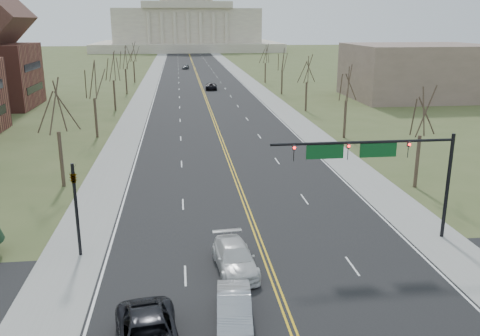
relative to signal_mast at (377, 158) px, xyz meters
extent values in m
cube|color=black|center=(-7.45, 96.50, -5.76)|extent=(20.00, 380.00, 0.01)
cube|color=black|center=(-7.45, -7.50, -5.76)|extent=(120.00, 14.00, 0.01)
cube|color=gray|center=(-19.45, 96.50, -5.75)|extent=(4.00, 380.00, 0.03)
cube|color=gray|center=(4.55, 96.50, -5.75)|extent=(4.00, 380.00, 0.03)
cube|color=gold|center=(-7.45, 96.50, -5.75)|extent=(0.42, 380.00, 0.01)
cube|color=silver|center=(-17.25, 96.50, -5.75)|extent=(0.15, 380.00, 0.01)
cube|color=silver|center=(2.35, 96.50, -5.75)|extent=(0.15, 380.00, 0.01)
cube|color=beige|center=(-7.45, 236.50, -3.76)|extent=(90.00, 60.00, 4.00)
cube|color=beige|center=(-7.45, 236.50, 6.24)|extent=(70.00, 40.00, 16.00)
cube|color=beige|center=(-7.45, 216.00, 15.74)|extent=(42.00, 3.00, 3.00)
cylinder|color=black|center=(5.05, 0.00, -2.16)|extent=(0.24, 0.24, 7.20)
cylinder|color=black|center=(-0.95, 0.00, 1.04)|extent=(12.00, 0.18, 0.18)
imported|color=black|center=(2.05, 0.00, 0.49)|extent=(0.35, 0.40, 1.10)
sphere|color=#FF0C0C|center=(2.05, -0.15, 0.84)|extent=(0.18, 0.18, 0.18)
imported|color=black|center=(-1.95, 0.00, 0.49)|extent=(0.35, 0.40, 1.10)
sphere|color=#FF0C0C|center=(-1.95, -0.15, 0.84)|extent=(0.18, 0.18, 0.18)
imported|color=black|center=(-5.45, 0.00, 0.49)|extent=(0.35, 0.40, 1.10)
sphere|color=#FF0C0C|center=(-5.45, -0.15, 0.84)|extent=(0.18, 0.18, 0.18)
cube|color=#0C4C1E|center=(0.05, 0.00, 0.49)|extent=(2.40, 0.12, 0.90)
cube|color=#0C4C1E|center=(-3.45, 0.00, 0.49)|extent=(2.40, 0.12, 0.90)
cylinder|color=black|center=(-18.95, 0.00, -2.76)|extent=(0.20, 0.20, 6.00)
imported|color=black|center=(-18.95, 0.00, -0.56)|extent=(0.32, 0.36, 0.99)
cylinder|color=#3D3124|center=(8.05, 10.50, -3.42)|extent=(0.32, 0.32, 4.68)
cylinder|color=#3D3124|center=(-22.95, 14.50, -3.29)|extent=(0.32, 0.32, 4.95)
cylinder|color=#3D3124|center=(8.05, 30.50, -3.42)|extent=(0.32, 0.32, 4.68)
cylinder|color=#3D3124|center=(-22.95, 34.50, -3.29)|extent=(0.32, 0.32, 4.95)
cylinder|color=#3D3124|center=(8.05, 50.50, -3.42)|extent=(0.32, 0.32, 4.68)
cylinder|color=#3D3124|center=(-22.95, 54.50, -3.29)|extent=(0.32, 0.32, 4.95)
cylinder|color=#3D3124|center=(8.05, 70.50, -3.42)|extent=(0.32, 0.32, 4.68)
cylinder|color=#3D3124|center=(-22.95, 74.50, -3.29)|extent=(0.32, 0.32, 4.95)
cylinder|color=#3D3124|center=(8.05, 90.50, -3.42)|extent=(0.32, 0.32, 4.68)
cylinder|color=#3D3124|center=(-22.95, 94.50, -3.29)|extent=(0.32, 0.32, 4.95)
cube|color=black|center=(-36.90, 60.50, -2.61)|extent=(0.10, 9.80, 1.20)
cube|color=black|center=(-36.90, 60.50, 1.06)|extent=(0.10, 9.80, 1.20)
cube|color=#705B4F|center=(32.55, 62.50, -0.76)|extent=(25.00, 20.00, 10.00)
imported|color=#A2A4AA|center=(-10.16, -8.63, -4.97)|extent=(2.01, 4.84, 1.56)
imported|color=silver|center=(-9.52, -3.13, -4.97)|extent=(2.62, 5.53, 1.56)
imported|color=black|center=(-5.56, 79.46, -5.03)|extent=(2.72, 5.32, 1.44)
imported|color=#4F5256|center=(-10.21, 128.92, -5.02)|extent=(2.30, 4.50, 1.46)
camera|label=1|loc=(-12.44, -30.14, 8.41)|focal=38.00mm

